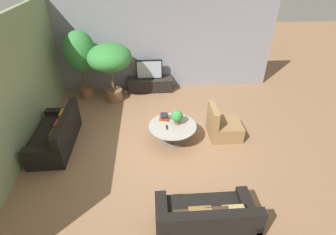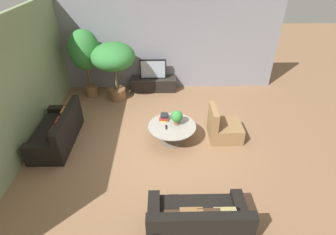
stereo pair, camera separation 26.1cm
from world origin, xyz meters
name	(u,v)px [view 1 (the left image)]	position (x,y,z in m)	size (l,w,h in m)	color
ground_plane	(165,144)	(0.00, 0.00, 0.00)	(24.00, 24.00, 0.00)	#8C6647
back_wall_stone	(159,44)	(0.00, 3.26, 1.50)	(7.40, 0.12, 3.00)	gray
side_wall_left	(14,91)	(-3.26, 0.20, 1.50)	(0.12, 7.40, 3.00)	gray
media_console	(150,84)	(-0.33, 2.94, 0.23)	(1.50, 0.50, 0.45)	black
television	(149,70)	(-0.33, 2.94, 0.76)	(0.85, 0.13, 0.64)	black
coffee_table	(172,130)	(0.19, 0.15, 0.33)	(1.17, 1.17, 0.46)	#756656
couch_by_wall	(57,136)	(-2.62, 0.17, 0.28)	(0.84, 1.81, 0.84)	black
couch_near_entry	(205,220)	(0.52, -2.40, 0.29)	(1.65, 0.84, 0.84)	black
armchair_wicker	(223,127)	(1.48, 0.27, 0.27)	(0.80, 0.76, 0.86)	olive
potted_palm_tall	(80,54)	(-2.36, 2.63, 1.45)	(0.94, 0.94, 2.13)	brown
potted_palm_corner	(110,60)	(-1.47, 2.38, 1.32)	(1.30, 1.30, 1.80)	brown
potted_plant_tabletop	(177,116)	(0.30, 0.22, 0.67)	(0.29, 0.29, 0.37)	brown
book_stack	(164,117)	(0.00, 0.45, 0.52)	(0.25, 0.32, 0.15)	gold
remote_black	(167,127)	(0.05, 0.07, 0.47)	(0.04, 0.16, 0.02)	black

